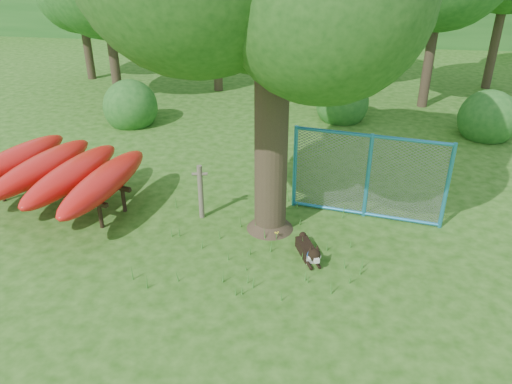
# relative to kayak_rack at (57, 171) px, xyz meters

# --- Properties ---
(ground) EXTENTS (80.00, 80.00, 0.00)m
(ground) POSITION_rel_kayak_rack_xyz_m (4.49, -1.73, -0.91)
(ground) COLOR #1E4B0F
(ground) RESTS_ON ground
(wooden_post) EXTENTS (0.35, 0.14, 1.27)m
(wooden_post) POSITION_rel_kayak_rack_xyz_m (3.37, -0.02, -0.23)
(wooden_post) COLOR brown
(wooden_post) RESTS_ON ground
(kayak_rack) EXTENTS (3.94, 4.24, 1.19)m
(kayak_rack) POSITION_rel_kayak_rack_xyz_m (0.00, 0.00, 0.00)
(kayak_rack) COLOR black
(kayak_rack) RESTS_ON ground
(husky_dog) EXTENTS (0.57, 1.04, 0.48)m
(husky_dog) POSITION_rel_kayak_rack_xyz_m (5.86, -1.30, -0.74)
(husky_dog) COLOR black
(husky_dog) RESTS_ON ground
(fence_section) EXTENTS (3.35, 0.64, 3.30)m
(fence_section) POSITION_rel_kayak_rack_xyz_m (7.00, 0.59, 0.08)
(fence_section) COLOR #2A8AC5
(fence_section) RESTS_ON ground
(wildflower_clump) EXTENTS (0.09, 0.08, 0.20)m
(wildflower_clump) POSITION_rel_kayak_rack_xyz_m (5.15, -0.72, -0.75)
(wildflower_clump) COLOR #3A7C28
(wildflower_clump) RESTS_ON ground
(shrub_left) EXTENTS (1.80, 1.80, 1.80)m
(shrub_left) POSITION_rel_kayak_rack_xyz_m (-0.51, 5.77, -0.91)
(shrub_left) COLOR #1D571C
(shrub_left) RESTS_ON ground
(shrub_right) EXTENTS (1.80, 1.80, 1.80)m
(shrub_right) POSITION_rel_kayak_rack_xyz_m (10.99, 6.27, -0.91)
(shrub_right) COLOR #1D571C
(shrub_right) RESTS_ON ground
(shrub_mid) EXTENTS (1.80, 1.80, 1.80)m
(shrub_mid) POSITION_rel_kayak_rack_xyz_m (6.49, 7.27, -0.91)
(shrub_mid) COLOR #1D571C
(shrub_mid) RESTS_ON ground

